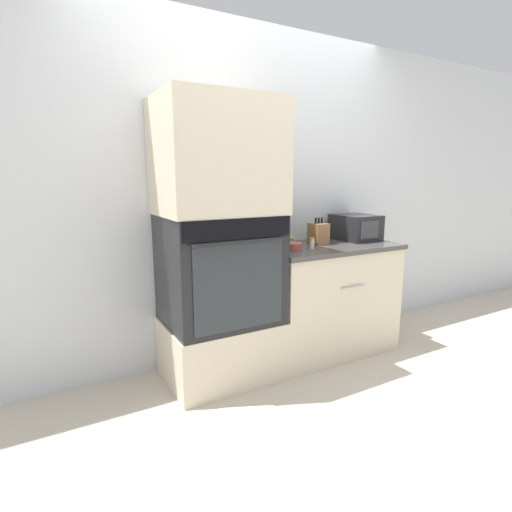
{
  "coord_description": "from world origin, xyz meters",
  "views": [
    {
      "loc": [
        -1.45,
        -2.12,
        1.39
      ],
      "look_at": [
        -0.15,
        0.21,
        0.86
      ],
      "focal_mm": 28.0,
      "sensor_mm": 36.0,
      "label": 1
    }
  ],
  "objects_px": {
    "wall_oven": "(220,269)",
    "condiment_jar_back": "(290,241)",
    "microwave": "(355,227)",
    "knife_block": "(318,233)",
    "condiment_jar_mid": "(275,241)",
    "bowl": "(292,246)",
    "condiment_jar_far": "(323,237)",
    "condiment_jar_near": "(312,243)"
  },
  "relations": [
    {
      "from": "knife_block",
      "to": "condiment_jar_mid",
      "type": "relative_size",
      "value": 2.71
    },
    {
      "from": "knife_block",
      "to": "condiment_jar_far",
      "type": "relative_size",
      "value": 2.8
    },
    {
      "from": "condiment_jar_mid",
      "to": "condiment_jar_near",
      "type": "bearing_deg",
      "value": -56.25
    },
    {
      "from": "condiment_jar_back",
      "to": "condiment_jar_near",
      "type": "bearing_deg",
      "value": -74.84
    },
    {
      "from": "condiment_jar_mid",
      "to": "condiment_jar_far",
      "type": "relative_size",
      "value": 1.03
    },
    {
      "from": "bowl",
      "to": "condiment_jar_back",
      "type": "height_order",
      "value": "condiment_jar_back"
    },
    {
      "from": "knife_block",
      "to": "condiment_jar_mid",
      "type": "bearing_deg",
      "value": 163.46
    },
    {
      "from": "bowl",
      "to": "condiment_jar_mid",
      "type": "bearing_deg",
      "value": 96.26
    },
    {
      "from": "wall_oven",
      "to": "condiment_jar_far",
      "type": "xyz_separation_m",
      "value": [
        0.99,
        0.15,
        0.13
      ]
    },
    {
      "from": "condiment_jar_near",
      "to": "condiment_jar_back",
      "type": "height_order",
      "value": "condiment_jar_near"
    },
    {
      "from": "microwave",
      "to": "condiment_jar_mid",
      "type": "relative_size",
      "value": 4.7
    },
    {
      "from": "wall_oven",
      "to": "condiment_jar_back",
      "type": "height_order",
      "value": "wall_oven"
    },
    {
      "from": "wall_oven",
      "to": "microwave",
      "type": "relative_size",
      "value": 2.05
    },
    {
      "from": "microwave",
      "to": "condiment_jar_back",
      "type": "xyz_separation_m",
      "value": [
        -0.64,
        0.03,
        -0.07
      ]
    },
    {
      "from": "knife_block",
      "to": "microwave",
      "type": "bearing_deg",
      "value": 3.02
    },
    {
      "from": "knife_block",
      "to": "condiment_jar_near",
      "type": "relative_size",
      "value": 2.62
    },
    {
      "from": "bowl",
      "to": "condiment_jar_near",
      "type": "relative_size",
      "value": 1.81
    },
    {
      "from": "knife_block",
      "to": "bowl",
      "type": "bearing_deg",
      "value": -162.1
    },
    {
      "from": "microwave",
      "to": "bowl",
      "type": "xyz_separation_m",
      "value": [
        -0.73,
        -0.12,
        -0.08
      ]
    },
    {
      "from": "wall_oven",
      "to": "bowl",
      "type": "bearing_deg",
      "value": -4.21
    },
    {
      "from": "bowl",
      "to": "microwave",
      "type": "bearing_deg",
      "value": 9.73
    },
    {
      "from": "bowl",
      "to": "condiment_jar_near",
      "type": "bearing_deg",
      "value": -17.72
    },
    {
      "from": "wall_oven",
      "to": "condiment_jar_far",
      "type": "bearing_deg",
      "value": 8.49
    },
    {
      "from": "wall_oven",
      "to": "condiment_jar_mid",
      "type": "bearing_deg",
      "value": 16.91
    },
    {
      "from": "condiment_jar_mid",
      "to": "condiment_jar_back",
      "type": "bearing_deg",
      "value": -22.54
    },
    {
      "from": "condiment_jar_back",
      "to": "microwave",
      "type": "bearing_deg",
      "value": -2.99
    },
    {
      "from": "condiment_jar_near",
      "to": "condiment_jar_far",
      "type": "bearing_deg",
      "value": 39.43
    },
    {
      "from": "bowl",
      "to": "condiment_jar_far",
      "type": "height_order",
      "value": "condiment_jar_far"
    },
    {
      "from": "condiment_jar_far",
      "to": "condiment_jar_back",
      "type": "relative_size",
      "value": 1.11
    },
    {
      "from": "condiment_jar_back",
      "to": "condiment_jar_mid",
      "type": "bearing_deg",
      "value": 157.46
    },
    {
      "from": "condiment_jar_far",
      "to": "condiment_jar_mid",
      "type": "bearing_deg",
      "value": 178.06
    },
    {
      "from": "knife_block",
      "to": "condiment_jar_back",
      "type": "height_order",
      "value": "knife_block"
    },
    {
      "from": "bowl",
      "to": "condiment_jar_mid",
      "type": "xyz_separation_m",
      "value": [
        -0.02,
        0.2,
        0.01
      ]
    },
    {
      "from": "condiment_jar_mid",
      "to": "condiment_jar_back",
      "type": "xyz_separation_m",
      "value": [
        0.11,
        -0.05,
        -0.0
      ]
    },
    {
      "from": "condiment_jar_near",
      "to": "condiment_jar_mid",
      "type": "xyz_separation_m",
      "value": [
        -0.17,
        0.25,
        -0.0
      ]
    },
    {
      "from": "condiment_jar_near",
      "to": "microwave",
      "type": "bearing_deg",
      "value": 16.39
    },
    {
      "from": "microwave",
      "to": "condiment_jar_back",
      "type": "bearing_deg",
      "value": 177.01
    },
    {
      "from": "condiment_jar_near",
      "to": "condiment_jar_mid",
      "type": "relative_size",
      "value": 1.03
    },
    {
      "from": "microwave",
      "to": "bowl",
      "type": "relative_size",
      "value": 2.51
    },
    {
      "from": "microwave",
      "to": "condiment_jar_mid",
      "type": "distance_m",
      "value": 0.76
    },
    {
      "from": "knife_block",
      "to": "condiment_jar_near",
      "type": "height_order",
      "value": "knife_block"
    },
    {
      "from": "wall_oven",
      "to": "condiment_jar_near",
      "type": "height_order",
      "value": "wall_oven"
    }
  ]
}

